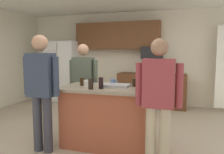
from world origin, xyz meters
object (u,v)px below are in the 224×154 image
person_guest_right (83,81)px  person_elder_center (41,85)px  mug_blue_stoneware (87,83)px  glass_stout_tall (83,82)px  glass_short_whisky (134,83)px  tumbler_amber (91,84)px  mug_ceramic_white (113,82)px  refrigerator (64,72)px  glass_dark_ale (139,84)px  microwave_over_range (152,53)px  glass_pilsner (101,83)px  person_guest_left (158,95)px  serving_tray (115,85)px  kitchen_island (106,116)px

person_guest_right → person_elder_center: bearing=-56.0°
mug_blue_stoneware → glass_stout_tall: bearing=143.3°
person_guest_right → glass_short_whisky: person_guest_right is taller
person_guest_right → tumbler_amber: size_ratio=10.69×
glass_stout_tall → glass_short_whisky: bearing=8.9°
person_guest_right → mug_ceramic_white: 0.77m
refrigerator → glass_stout_tall: bearing=-55.4°
glass_dark_ale → tumbler_amber: bearing=-160.4°
microwave_over_range → tumbler_amber: size_ratio=3.71×
person_elder_center → glass_pilsner: bearing=-9.6°
person_guest_left → serving_tray: size_ratio=3.69×
glass_pilsner → glass_stout_tall: 0.44m
glass_stout_tall → mug_ceramic_white: glass_stout_tall is taller
microwave_over_range → mug_blue_stoneware: (-0.68, -2.83, -0.47)m
microwave_over_range → glass_pilsner: size_ratio=3.38×
refrigerator → person_guest_left: size_ratio=1.10×
kitchen_island → tumbler_amber: bearing=-119.2°
refrigerator → microwave_over_range: size_ratio=3.19×
person_guest_left → glass_pilsner: bearing=10.6°
refrigerator → person_guest_left: refrigerator is taller
tumbler_amber → person_elder_center: bearing=-161.7°
tumbler_amber → glass_dark_ale: bearing=19.6°
glass_stout_tall → tumbler_amber: tumbler_amber is taller
glass_stout_tall → mug_ceramic_white: 0.50m
tumbler_amber → glass_dark_ale: glass_dark_ale is taller
microwave_over_range → serving_tray: size_ratio=1.27×
person_elder_center → glass_stout_tall: size_ratio=13.57×
kitchen_island → mug_blue_stoneware: size_ratio=11.00×
refrigerator → mug_blue_stoneware: size_ratio=13.82×
tumbler_amber → person_guest_right: bearing=120.4°
microwave_over_range → glass_dark_ale: size_ratio=3.66×
glass_pilsner → mug_blue_stoneware: bearing=156.2°
person_guest_left → mug_ceramic_white: person_guest_left is taller
person_guest_right → mug_blue_stoneware: person_guest_right is taller
person_guest_right → tumbler_amber: (0.51, -0.87, 0.08)m
glass_stout_tall → mug_ceramic_white: size_ratio=0.99×
microwave_over_range → glass_stout_tall: size_ratio=4.46×
refrigerator → person_elder_center: (1.41, -3.14, 0.09)m
glass_pilsner → glass_stout_tall: glass_pilsner is taller
glass_dark_ale → mug_blue_stoneware: glass_dark_ale is taller
glass_short_whisky → person_guest_left: bearing=-55.9°
microwave_over_range → kitchen_island: (-0.37, -2.78, -0.98)m
refrigerator → person_guest_left: 4.38m
glass_short_whisky → serving_tray: 0.30m
glass_pilsner → mug_blue_stoneware: (-0.28, 0.12, -0.03)m
refrigerator → person_elder_center: size_ratio=1.05×
glass_pilsner → glass_dark_ale: bearing=15.7°
mug_blue_stoneware → tumbler_amber: bearing=-53.1°
glass_dark_ale → serving_tray: (-0.38, 0.08, -0.06)m
serving_tray → microwave_over_range: bearing=85.0°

